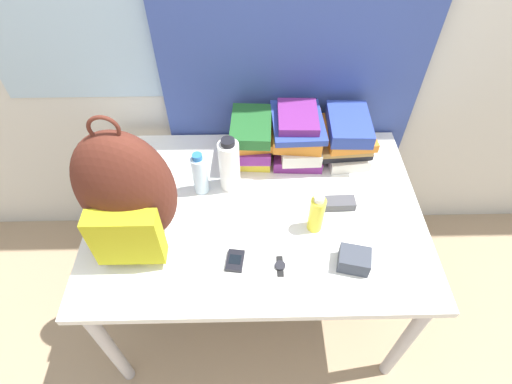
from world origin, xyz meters
The scene contains 15 objects.
ground_plane centered at (0.00, 0.00, 0.00)m, with size 12.00×12.00×0.00m, color #9E8466.
wall_back centered at (0.00, 0.98, 1.25)m, with size 6.00×0.06×2.50m.
curtain_blue centered at (0.16, 0.93, 1.25)m, with size 1.10×0.04×2.50m.
desk centered at (0.00, 0.45, 0.64)m, with size 1.30×0.90×0.72m.
backpack centered at (-0.43, 0.33, 0.95)m, with size 0.33×0.26×0.55m.
book_stack_left centered at (-0.01, 0.75, 0.82)m, with size 0.20×0.25×0.20m.
book_stack_center centered at (0.18, 0.75, 0.83)m, with size 0.22×0.28×0.23m.
book_stack_right centered at (0.39, 0.75, 0.82)m, with size 0.24×0.26×0.20m.
water_bottle centered at (-0.22, 0.55, 0.81)m, with size 0.06×0.06×0.20m.
sports_bottle centered at (-0.10, 0.58, 0.84)m, with size 0.08×0.08×0.25m.
sunscreen_bottle centered at (0.22, 0.35, 0.80)m, with size 0.06×0.06×0.18m.
cell_phone centered at (-0.08, 0.21, 0.73)m, with size 0.07×0.09×0.02m.
sunglasses_case centered at (0.31, 0.45, 0.74)m, with size 0.15×0.06×0.04m.
camera_pouch centered at (0.33, 0.19, 0.75)m, with size 0.12×0.11×0.06m.
wristwatch centered at (0.08, 0.19, 0.72)m, with size 0.04×0.08×0.01m.
Camera 1 is at (-0.02, -0.54, 1.94)m, focal length 28.00 mm.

